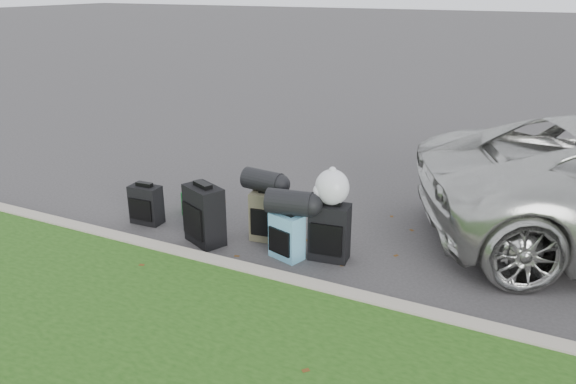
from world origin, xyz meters
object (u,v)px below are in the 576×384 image
at_px(suitcase_small_black, 146,205).
at_px(suitcase_large_black_left, 204,215).
at_px(suitcase_teal, 287,236).
at_px(tote_green, 194,201).
at_px(suitcase_large_black_right, 329,232).
at_px(tote_navy, 200,212).
at_px(suitcase_olive, 270,216).

distance_m(suitcase_small_black, suitcase_large_black_left, 1.01).
relative_size(suitcase_large_black_left, suitcase_teal, 1.33).
distance_m(suitcase_small_black, suitcase_teal, 2.04).
height_order(suitcase_large_black_left, tote_green, suitcase_large_black_left).
relative_size(suitcase_small_black, suitcase_teal, 0.95).
bearing_deg(suitcase_large_black_right, tote_navy, 167.19).
distance_m(suitcase_large_black_left, suitcase_large_black_right, 1.50).
height_order(suitcase_large_black_left, tote_navy, suitcase_large_black_left).
relative_size(suitcase_olive, suitcase_large_black_right, 0.92).
height_order(suitcase_small_black, suitcase_olive, suitcase_olive).
bearing_deg(suitcase_teal, tote_green, 176.77).
bearing_deg(suitcase_teal, suitcase_small_black, -165.32).
distance_m(suitcase_large_black_left, tote_green, 0.98).
distance_m(suitcase_olive, suitcase_large_black_right, 0.84).
distance_m(suitcase_small_black, suitcase_olive, 1.66).
distance_m(suitcase_olive, tote_navy, 1.03).
height_order(suitcase_large_black_right, tote_green, suitcase_large_black_right).
bearing_deg(suitcase_large_black_right, suitcase_small_black, 175.27).
height_order(suitcase_small_black, tote_navy, suitcase_small_black).
height_order(suitcase_teal, tote_green, suitcase_teal).
bearing_deg(suitcase_olive, tote_green, 160.45).
xyz_separation_m(suitcase_small_black, tote_navy, (0.62, 0.29, -0.10)).
height_order(suitcase_olive, tote_navy, suitcase_olive).
bearing_deg(suitcase_small_black, suitcase_teal, -4.90).
distance_m(suitcase_large_black_left, suitcase_olive, 0.77).
xyz_separation_m(suitcase_olive, tote_green, (-1.30, 0.28, -0.14)).
xyz_separation_m(suitcase_large_black_left, tote_green, (-0.66, 0.69, -0.19)).
bearing_deg(tote_navy, suitcase_large_black_left, -72.42).
xyz_separation_m(suitcase_small_black, suitcase_large_black_left, (1.00, -0.15, 0.10)).
distance_m(suitcase_small_black, tote_navy, 0.69).
bearing_deg(suitcase_teal, tote_navy, -177.66).
xyz_separation_m(suitcase_large_black_left, suitcase_large_black_right, (1.47, 0.27, -0.03)).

